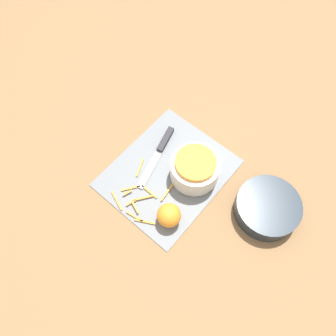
% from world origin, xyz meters
% --- Properties ---
extents(ground_plane, '(4.00, 4.00, 0.00)m').
position_xyz_m(ground_plane, '(0.00, 0.00, 0.00)').
color(ground_plane, olive).
extents(cutting_board, '(0.39, 0.32, 0.01)m').
position_xyz_m(cutting_board, '(0.00, 0.00, 0.00)').
color(cutting_board, slate).
rests_on(cutting_board, ground_plane).
extents(bowl_speckled, '(0.15, 0.15, 0.09)m').
position_xyz_m(bowl_speckled, '(-0.05, 0.07, 0.05)').
color(bowl_speckled, silver).
rests_on(bowl_speckled, cutting_board).
extents(bowl_dark, '(0.19, 0.19, 0.06)m').
position_xyz_m(bowl_dark, '(-0.09, 0.31, 0.03)').
color(bowl_dark, '#1E2833').
rests_on(bowl_dark, ground_plane).
extents(knife, '(0.24, 0.08, 0.02)m').
position_xyz_m(knife, '(-0.06, -0.08, 0.01)').
color(knife, '#232328').
rests_on(knife, cutting_board).
extents(orange_left, '(0.07, 0.07, 0.07)m').
position_xyz_m(orange_left, '(0.12, 0.10, 0.04)').
color(orange_left, orange).
rests_on(orange_left, cutting_board).
extents(peel_pile, '(0.18, 0.18, 0.01)m').
position_xyz_m(peel_pile, '(0.12, -0.01, 0.01)').
color(peel_pile, orange).
rests_on(peel_pile, cutting_board).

